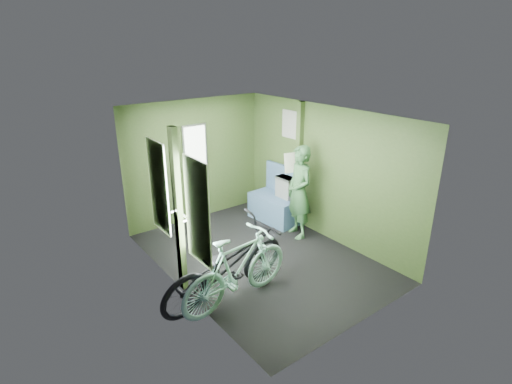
# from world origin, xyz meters

# --- Properties ---
(room) EXTENTS (4.00, 4.02, 2.31)m
(room) POSITION_xyz_m (-0.04, 0.04, 1.44)
(room) COLOR black
(room) RESTS_ON ground
(bicycle_black) EXTENTS (2.10, 1.13, 1.18)m
(bicycle_black) POSITION_xyz_m (-1.00, -0.60, 0.00)
(bicycle_black) COLOR black
(bicycle_black) RESTS_ON ground
(bicycle_mint) EXTENTS (1.77, 0.73, 1.07)m
(bicycle_mint) POSITION_xyz_m (-0.95, -0.76, 0.00)
(bicycle_mint) COLOR #97DACC
(bicycle_mint) RESTS_ON ground
(passenger) EXTENTS (0.54, 0.71, 1.65)m
(passenger) POSITION_xyz_m (1.03, 0.22, 0.83)
(passenger) COLOR #346039
(passenger) RESTS_ON ground
(waste_box) EXTENTS (0.26, 0.37, 0.90)m
(waste_box) POSITION_xyz_m (1.26, 0.80, 0.45)
(waste_box) COLOR gray
(waste_box) RESTS_ON ground
(bench_seat) EXTENTS (0.63, 1.04, 1.05)m
(bench_seat) POSITION_xyz_m (1.15, 0.96, 0.31)
(bench_seat) COLOR navy
(bench_seat) RESTS_ON ground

